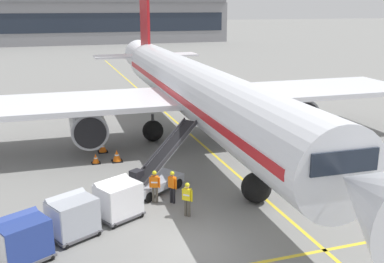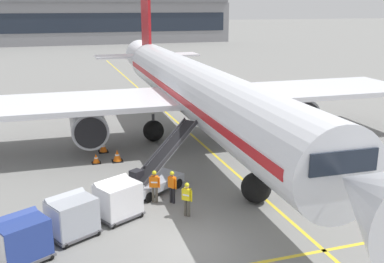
{
  "view_description": "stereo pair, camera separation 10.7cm",
  "coord_description": "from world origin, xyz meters",
  "px_view_note": "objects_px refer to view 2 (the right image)",
  "views": [
    {
      "loc": [
        -5.3,
        -16.04,
        9.86
      ],
      "look_at": [
        1.92,
        6.17,
        3.25
      ],
      "focal_mm": 41.64,
      "sensor_mm": 36.0,
      "label": 1
    },
    {
      "loc": [
        -5.2,
        -16.08,
        9.86
      ],
      "look_at": [
        1.92,
        6.17,
        3.25
      ],
      "focal_mm": 41.64,
      "sensor_mm": 36.0,
      "label": 2
    }
  ],
  "objects_px": {
    "belt_loader": "(156,174)",
    "baggage_cart_second": "(72,215)",
    "ground_crew_marshaller": "(187,197)",
    "parked_airplane": "(194,90)",
    "baggage_cart_lead": "(117,199)",
    "safety_cone_nose_mark": "(117,156)",
    "baggage_cart_third": "(21,238)",
    "ground_crew_by_carts": "(155,184)",
    "safety_cone_engine_keepout": "(96,159)",
    "ground_crew_by_loader": "(172,185)",
    "safety_cone_wingtip": "(103,147)"
  },
  "relations": [
    {
      "from": "baggage_cart_third",
      "to": "ground_crew_marshaller",
      "type": "distance_m",
      "value": 7.62
    },
    {
      "from": "baggage_cart_lead",
      "to": "baggage_cart_second",
      "type": "distance_m",
      "value": 2.48
    },
    {
      "from": "baggage_cart_lead",
      "to": "safety_cone_nose_mark",
      "type": "distance_m",
      "value": 8.23
    },
    {
      "from": "baggage_cart_lead",
      "to": "ground_crew_marshaller",
      "type": "relative_size",
      "value": 1.6
    },
    {
      "from": "parked_airplane",
      "to": "ground_crew_by_carts",
      "type": "bearing_deg",
      "value": -118.58
    },
    {
      "from": "baggage_cart_lead",
      "to": "safety_cone_wingtip",
      "type": "xyz_separation_m",
      "value": [
        0.54,
        10.36,
        -0.63
      ]
    },
    {
      "from": "baggage_cart_lead",
      "to": "belt_loader",
      "type": "bearing_deg",
      "value": 47.05
    },
    {
      "from": "baggage_cart_third",
      "to": "safety_cone_nose_mark",
      "type": "height_order",
      "value": "baggage_cart_third"
    },
    {
      "from": "baggage_cart_lead",
      "to": "safety_cone_engine_keepout",
      "type": "height_order",
      "value": "baggage_cart_lead"
    },
    {
      "from": "parked_airplane",
      "to": "ground_crew_by_loader",
      "type": "height_order",
      "value": "parked_airplane"
    },
    {
      "from": "belt_loader",
      "to": "ground_crew_by_carts",
      "type": "xyz_separation_m",
      "value": [
        -0.44,
        -1.54,
        0.07
      ]
    },
    {
      "from": "belt_loader",
      "to": "ground_crew_marshaller",
      "type": "distance_m",
      "value": 3.64
    },
    {
      "from": "baggage_cart_third",
      "to": "safety_cone_wingtip",
      "type": "relative_size",
      "value": 3.63
    },
    {
      "from": "ground_crew_by_carts",
      "to": "safety_cone_wingtip",
      "type": "xyz_separation_m",
      "value": [
        -1.56,
        9.17,
        -0.62
      ]
    },
    {
      "from": "belt_loader",
      "to": "ground_crew_by_loader",
      "type": "xyz_separation_m",
      "value": [
        0.41,
        -1.89,
        0.07
      ]
    },
    {
      "from": "safety_cone_engine_keepout",
      "to": "safety_cone_wingtip",
      "type": "distance_m",
      "value": 2.31
    },
    {
      "from": "baggage_cart_third",
      "to": "ground_crew_by_loader",
      "type": "xyz_separation_m",
      "value": [
        7.15,
        3.44,
        -0.0
      ]
    },
    {
      "from": "safety_cone_wingtip",
      "to": "baggage_cart_lead",
      "type": "bearing_deg",
      "value": -92.98
    },
    {
      "from": "belt_loader",
      "to": "ground_crew_by_carts",
      "type": "relative_size",
      "value": 2.82
    },
    {
      "from": "ground_crew_by_loader",
      "to": "safety_cone_wingtip",
      "type": "height_order",
      "value": "ground_crew_by_loader"
    },
    {
      "from": "baggage_cart_lead",
      "to": "ground_crew_by_carts",
      "type": "bearing_deg",
      "value": 29.57
    },
    {
      "from": "baggage_cart_second",
      "to": "baggage_cart_third",
      "type": "xyz_separation_m",
      "value": [
        -2.02,
        -1.43,
        0.0
      ]
    },
    {
      "from": "baggage_cart_lead",
      "to": "safety_cone_nose_mark",
      "type": "bearing_deg",
      "value": 81.7
    },
    {
      "from": "safety_cone_nose_mark",
      "to": "belt_loader",
      "type": "bearing_deg",
      "value": -75.94
    },
    {
      "from": "ground_crew_by_carts",
      "to": "safety_cone_engine_keepout",
      "type": "bearing_deg",
      "value": 108.07
    },
    {
      "from": "belt_loader",
      "to": "baggage_cart_third",
      "type": "distance_m",
      "value": 8.59
    },
    {
      "from": "parked_airplane",
      "to": "safety_cone_nose_mark",
      "type": "bearing_deg",
      "value": -155.92
    },
    {
      "from": "parked_airplane",
      "to": "safety_cone_wingtip",
      "type": "xyz_separation_m",
      "value": [
        -6.84,
        -0.53,
        -3.55
      ]
    },
    {
      "from": "baggage_cart_second",
      "to": "ground_crew_by_loader",
      "type": "height_order",
      "value": "baggage_cart_second"
    },
    {
      "from": "belt_loader",
      "to": "ground_crew_marshaller",
      "type": "height_order",
      "value": "belt_loader"
    },
    {
      "from": "baggage_cart_second",
      "to": "safety_cone_nose_mark",
      "type": "distance_m",
      "value": 9.9
    },
    {
      "from": "ground_crew_by_carts",
      "to": "safety_cone_wingtip",
      "type": "relative_size",
      "value": 2.28
    },
    {
      "from": "ground_crew_by_loader",
      "to": "ground_crew_marshaller",
      "type": "relative_size",
      "value": 1.0
    },
    {
      "from": "baggage_cart_second",
      "to": "ground_crew_marshaller",
      "type": "height_order",
      "value": "baggage_cart_second"
    },
    {
      "from": "safety_cone_engine_keepout",
      "to": "safety_cone_wingtip",
      "type": "xyz_separation_m",
      "value": [
        0.72,
        2.19,
        0.06
      ]
    },
    {
      "from": "safety_cone_engine_keepout",
      "to": "belt_loader",
      "type": "bearing_deg",
      "value": -63.47
    },
    {
      "from": "baggage_cart_lead",
      "to": "ground_crew_marshaller",
      "type": "distance_m",
      "value": 3.33
    },
    {
      "from": "belt_loader",
      "to": "baggage_cart_second",
      "type": "relative_size",
      "value": 1.76
    },
    {
      "from": "parked_airplane",
      "to": "baggage_cart_second",
      "type": "relative_size",
      "value": 16.17
    },
    {
      "from": "ground_crew_marshaller",
      "to": "parked_airplane",
      "type": "bearing_deg",
      "value": 70.47
    },
    {
      "from": "baggage_cart_lead",
      "to": "baggage_cart_third",
      "type": "relative_size",
      "value": 1.0
    },
    {
      "from": "ground_crew_marshaller",
      "to": "safety_cone_wingtip",
      "type": "relative_size",
      "value": 2.28
    },
    {
      "from": "baggage_cart_lead",
      "to": "safety_cone_wingtip",
      "type": "relative_size",
      "value": 3.63
    },
    {
      "from": "parked_airplane",
      "to": "ground_crew_by_loader",
      "type": "relative_size",
      "value": 25.8
    },
    {
      "from": "safety_cone_wingtip",
      "to": "safety_cone_nose_mark",
      "type": "height_order",
      "value": "safety_cone_nose_mark"
    },
    {
      "from": "ground_crew_by_carts",
      "to": "safety_cone_wingtip",
      "type": "height_order",
      "value": "ground_crew_by_carts"
    },
    {
      "from": "belt_loader",
      "to": "baggage_cart_second",
      "type": "xyz_separation_m",
      "value": [
        -4.72,
        -3.89,
        0.07
      ]
    },
    {
      "from": "parked_airplane",
      "to": "safety_cone_engine_keepout",
      "type": "height_order",
      "value": "parked_airplane"
    },
    {
      "from": "baggage_cart_lead",
      "to": "safety_cone_nose_mark",
      "type": "xyz_separation_m",
      "value": [
        1.18,
        8.12,
        -0.61
      ]
    },
    {
      "from": "baggage_cart_lead",
      "to": "ground_crew_by_loader",
      "type": "xyz_separation_m",
      "value": [
        2.94,
        0.84,
        -0.0
      ]
    }
  ]
}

